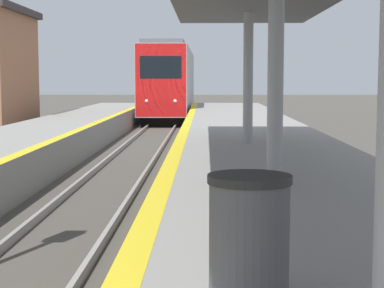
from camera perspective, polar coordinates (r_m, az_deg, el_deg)
train at (r=42.66m, az=-1.90°, el=5.55°), size 2.68×19.41×4.63m
trash_bin at (r=4.66m, az=5.10°, el=-8.26°), size 0.61×0.61×0.91m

